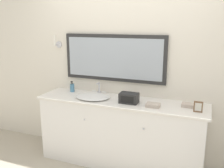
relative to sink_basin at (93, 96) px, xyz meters
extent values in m
cube|color=silver|center=(0.37, 0.32, 0.38)|extent=(8.00, 0.06, 2.55)
cube|color=#282828|center=(0.18, 0.27, 0.47)|extent=(1.39, 0.04, 0.61)
cube|color=#9EA8B2|center=(0.18, 0.25, 0.47)|extent=(1.30, 0.01, 0.52)
cylinder|color=silver|center=(-0.66, 0.28, 0.62)|extent=(0.09, 0.01, 0.09)
cylinder|color=silver|center=(-0.66, 0.23, 0.62)|extent=(0.02, 0.10, 0.02)
cylinder|color=white|center=(-0.66, 0.18, 0.69)|extent=(0.02, 0.02, 0.14)
cube|color=white|center=(0.37, 0.02, -0.47)|extent=(2.06, 0.50, 0.84)
cube|color=silver|center=(0.37, 0.02, -0.03)|extent=(2.12, 0.53, 0.03)
sphere|color=silver|center=(-0.01, -0.24, -0.23)|extent=(0.02, 0.02, 0.02)
sphere|color=silver|center=(0.74, -0.24, -0.23)|extent=(0.02, 0.02, 0.02)
ellipsoid|color=white|center=(0.00, -0.01, 0.00)|extent=(0.45, 0.37, 0.03)
cylinder|color=silver|center=(0.00, 0.20, 0.00)|extent=(0.06, 0.06, 0.03)
cylinder|color=silver|center=(0.00, 0.20, 0.07)|extent=(0.02, 0.02, 0.12)
cylinder|color=silver|center=(0.00, 0.16, 0.13)|extent=(0.02, 0.07, 0.02)
cylinder|color=white|center=(-0.08, 0.20, 0.01)|extent=(0.06, 0.02, 0.02)
cylinder|color=white|center=(0.08, 0.20, 0.01)|extent=(0.06, 0.02, 0.02)
cylinder|color=teal|center=(-0.39, 0.15, 0.04)|extent=(0.06, 0.06, 0.11)
cylinder|color=black|center=(-0.39, 0.15, 0.11)|extent=(0.02, 0.02, 0.04)
cube|color=black|center=(-0.39, 0.14, 0.13)|extent=(0.02, 0.03, 0.01)
cube|color=black|center=(0.50, -0.03, 0.04)|extent=(0.22, 0.15, 0.12)
cube|color=black|center=(0.50, -0.10, 0.04)|extent=(0.16, 0.01, 0.08)
cube|color=brown|center=(1.29, -0.07, 0.04)|extent=(0.09, 0.01, 0.12)
cube|color=beige|center=(1.29, -0.08, 0.04)|extent=(0.07, 0.00, 0.09)
cube|color=#B7A899|center=(1.19, 0.09, 0.00)|extent=(0.18, 0.13, 0.04)
cube|color=#B7A899|center=(0.80, -0.07, 0.00)|extent=(0.15, 0.12, 0.04)
camera|label=1|loc=(1.35, -2.77, 0.93)|focal=40.00mm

